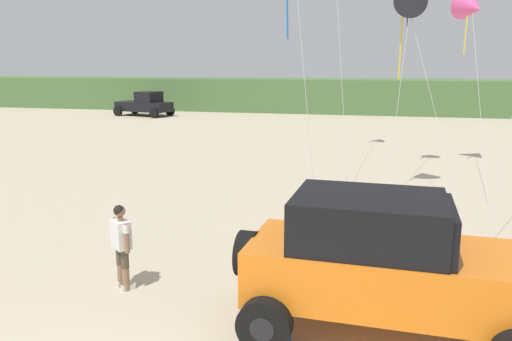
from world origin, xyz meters
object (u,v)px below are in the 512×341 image
object	(u,v)px
person_watching	(122,242)
cooler_box	(272,327)
jeep	(385,262)
distant_pickup	(145,104)
kite_orange_streamer	(472,7)
kite_pink_ribbon	(408,5)

from	to	relation	value
person_watching	cooler_box	world-z (taller)	person_watching
jeep	person_watching	size ratio (longest dim) A/B	2.94
distant_pickup	cooler_box	bearing A→B (deg)	-61.68
person_watching	kite_orange_streamer	distance (m)	16.74
kite_pink_ribbon	distant_pickup	bearing A→B (deg)	131.95
person_watching	kite_orange_streamer	bearing A→B (deg)	59.62
cooler_box	person_watching	bearing A→B (deg)	139.50
cooler_box	jeep	bearing A→B (deg)	-1.46
person_watching	kite_orange_streamer	xyz separation A→B (m)	(8.01, 13.66, 5.44)
cooler_box	kite_orange_streamer	bearing A→B (deg)	51.26
distant_pickup	jeep	bearing A→B (deg)	-58.88
kite_orange_streamer	distant_pickup	bearing A→B (deg)	142.64
distant_pickup	person_watching	bearing A→B (deg)	-65.50
distant_pickup	kite_pink_ribbon	world-z (taller)	kite_pink_ribbon
distant_pickup	kite_pink_ribbon	distance (m)	29.19
distant_pickup	kite_pink_ribbon	xyz separation A→B (m)	(19.21, -21.37, 5.09)
distant_pickup	kite_pink_ribbon	bearing A→B (deg)	-48.05
cooler_box	kite_pink_ribbon	xyz separation A→B (m)	(2.26, 10.09, 5.84)
person_watching	kite_orange_streamer	world-z (taller)	kite_orange_streamer
cooler_box	kite_orange_streamer	xyz separation A→B (m)	(4.87, 14.80, 6.18)
cooler_box	kite_orange_streamer	world-z (taller)	kite_orange_streamer
person_watching	distant_pickup	size ratio (longest dim) A/B	0.34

